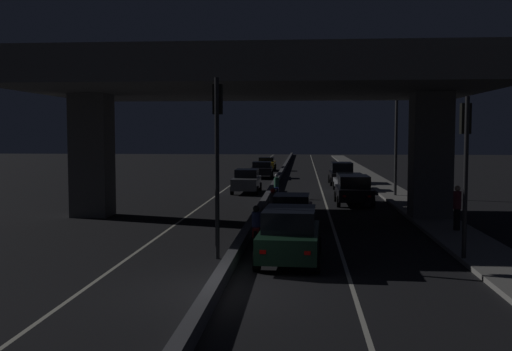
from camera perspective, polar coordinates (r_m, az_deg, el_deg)
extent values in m
plane|color=black|center=(15.49, -3.76, -11.04)|extent=(200.00, 200.00, 0.00)
cube|color=beige|center=(50.27, -1.91, -0.56)|extent=(0.12, 126.00, 0.00)
cube|color=beige|center=(49.97, 6.01, -0.61)|extent=(0.12, 126.00, 0.00)
cube|color=#4C4C51|center=(49.99, 2.04, -0.36)|extent=(0.33, 126.00, 0.40)
cube|color=gray|center=(43.39, 12.40, -1.28)|extent=(2.11, 126.00, 0.16)
cube|color=#5B5956|center=(30.08, -15.35, 1.85)|extent=(1.78, 1.65, 5.91)
cube|color=#5B5956|center=(28.89, 16.29, 1.75)|extent=(1.78, 1.65, 5.91)
cube|color=#5B5956|center=(28.47, 0.15, 9.29)|extent=(20.95, 13.33, 1.45)
cube|color=#333335|center=(28.60, 0.15, 11.63)|extent=(20.95, 0.40, 0.90)
cylinder|color=black|center=(19.06, -3.73, 0.62)|extent=(0.14, 0.14, 5.78)
cube|color=black|center=(19.23, -3.68, 7.25)|extent=(0.30, 0.28, 0.95)
sphere|color=red|center=(19.40, -3.62, 8.10)|extent=(0.18, 0.18, 0.18)
sphere|color=black|center=(19.38, -3.61, 7.23)|extent=(0.18, 0.18, 0.18)
sphere|color=black|center=(19.37, -3.61, 6.35)|extent=(0.18, 0.18, 0.18)
cylinder|color=black|center=(19.53, 19.33, -0.44)|extent=(0.14, 0.14, 5.16)
cube|color=black|center=(19.65, 19.33, 5.14)|extent=(0.30, 0.28, 0.95)
sphere|color=red|center=(19.81, 19.24, 5.99)|extent=(0.18, 0.18, 0.18)
sphere|color=black|center=(19.80, 19.22, 5.13)|extent=(0.18, 0.18, 0.18)
sphere|color=black|center=(19.79, 19.20, 4.27)|extent=(0.18, 0.18, 0.18)
cylinder|color=#2D2D30|center=(38.34, 13.21, 4.16)|extent=(0.18, 0.18, 8.36)
cylinder|color=#2D2D30|center=(38.46, 12.06, 10.20)|extent=(1.67, 0.10, 0.10)
ellipsoid|color=#F2B759|center=(38.35, 10.80, 10.08)|extent=(0.56, 0.32, 0.24)
cube|color=black|center=(18.76, 3.23, -6.24)|extent=(1.94, 4.09, 0.74)
cube|color=black|center=(18.65, 3.23, -4.14)|extent=(1.66, 2.48, 0.65)
cylinder|color=black|center=(20.20, 0.99, -6.56)|extent=(0.23, 0.63, 0.62)
cylinder|color=black|center=(20.10, 5.95, -6.63)|extent=(0.23, 0.63, 0.62)
cylinder|color=black|center=(17.61, 0.09, -8.14)|extent=(0.23, 0.63, 0.62)
cylinder|color=black|center=(17.49, 5.80, -8.24)|extent=(0.23, 0.63, 0.62)
cube|color=red|center=(16.82, 0.65, -7.30)|extent=(0.18, 0.04, 0.11)
cube|color=red|center=(16.74, 4.92, -7.37)|extent=(0.18, 0.04, 0.11)
cube|color=#591414|center=(26.03, 3.44, -3.58)|extent=(1.81, 4.00, 0.57)
cube|color=black|center=(25.77, 3.43, -2.42)|extent=(1.54, 1.94, 0.54)
cylinder|color=black|center=(27.41, 1.85, -3.79)|extent=(0.22, 0.60, 0.59)
cylinder|color=black|center=(27.33, 5.30, -3.82)|extent=(0.22, 0.60, 0.59)
cylinder|color=black|center=(24.84, 1.39, -4.60)|extent=(0.22, 0.60, 0.59)
cylinder|color=black|center=(24.76, 5.20, -4.64)|extent=(0.22, 0.60, 0.59)
cube|color=red|center=(24.10, 1.80, -4.12)|extent=(0.18, 0.04, 0.11)
cube|color=red|center=(24.04, 4.62, -4.15)|extent=(0.18, 0.04, 0.11)
cube|color=black|center=(34.31, 9.28, -1.66)|extent=(1.89, 4.16, 0.65)
cube|color=black|center=(34.25, 9.29, -0.56)|extent=(1.66, 2.49, 0.67)
cylinder|color=black|center=(35.64, 7.61, -1.96)|extent=(0.20, 0.65, 0.65)
cylinder|color=black|center=(35.79, 10.57, -1.97)|extent=(0.20, 0.65, 0.65)
cylinder|color=black|center=(32.91, 7.87, -2.46)|extent=(0.20, 0.65, 0.65)
cylinder|color=black|center=(33.08, 11.07, -2.47)|extent=(0.20, 0.65, 0.65)
cube|color=red|center=(32.18, 8.42, -1.97)|extent=(0.18, 0.03, 0.11)
cube|color=red|center=(32.30, 10.76, -1.97)|extent=(0.18, 0.03, 0.11)
cube|color=gray|center=(41.95, 8.87, -0.74)|extent=(2.03, 4.08, 0.55)
cube|color=black|center=(41.71, 8.91, -0.09)|extent=(1.72, 1.99, 0.43)
cylinder|color=black|center=(43.19, 7.46, -0.96)|extent=(0.22, 0.59, 0.59)
cylinder|color=black|center=(43.40, 9.88, -0.96)|extent=(0.22, 0.59, 0.59)
cylinder|color=black|center=(40.57, 7.79, -1.28)|extent=(0.22, 0.59, 0.59)
cylinder|color=black|center=(40.78, 10.36, -1.28)|extent=(0.22, 0.59, 0.59)
cube|color=red|center=(39.88, 8.26, -0.94)|extent=(0.18, 0.04, 0.11)
cube|color=red|center=(40.04, 10.13, -0.94)|extent=(0.18, 0.04, 0.11)
cube|color=black|center=(47.64, 8.15, -0.05)|extent=(1.84, 4.44, 0.64)
cube|color=black|center=(47.60, 8.16, 0.79)|extent=(1.61, 2.67, 0.76)
cylinder|color=black|center=(49.07, 7.00, -0.30)|extent=(0.21, 0.68, 0.68)
cylinder|color=black|center=(49.19, 9.05, -0.31)|extent=(0.21, 0.68, 0.68)
cylinder|color=black|center=(46.16, 7.19, -0.58)|extent=(0.21, 0.68, 0.68)
cylinder|color=black|center=(46.29, 9.36, -0.58)|extent=(0.21, 0.68, 0.68)
cube|color=red|center=(45.39, 7.56, -0.21)|extent=(0.18, 0.03, 0.11)
cube|color=red|center=(45.48, 9.14, -0.22)|extent=(0.18, 0.03, 0.11)
cube|color=#515459|center=(40.49, -0.91, -0.71)|extent=(1.69, 4.28, 0.75)
cube|color=black|center=(40.65, -0.88, 0.23)|extent=(1.48, 2.05, 0.54)
cylinder|color=black|center=(39.05, 0.09, -1.44)|extent=(0.20, 0.60, 0.60)
cylinder|color=black|center=(39.22, -2.30, -1.42)|extent=(0.20, 0.60, 0.60)
cylinder|color=black|center=(41.85, 0.40, -1.07)|extent=(0.20, 0.60, 0.60)
cylinder|color=black|center=(42.00, -1.83, -1.06)|extent=(0.20, 0.60, 0.60)
cube|color=white|center=(42.58, 0.16, -0.63)|extent=(0.18, 0.03, 0.11)
cube|color=white|center=(42.69, -1.41, -0.62)|extent=(0.18, 0.03, 0.11)
cube|color=black|center=(54.11, 0.55, 0.47)|extent=(2.02, 4.60, 0.62)
cube|color=black|center=(54.20, 0.56, 1.06)|extent=(1.70, 1.87, 0.50)
cylinder|color=black|center=(52.61, 1.49, 0.03)|extent=(0.22, 0.70, 0.70)
cylinder|color=black|center=(52.68, -0.50, 0.03)|extent=(0.22, 0.70, 0.70)
cylinder|color=black|center=(55.60, 1.55, 0.24)|extent=(0.22, 0.70, 0.70)
cylinder|color=black|center=(55.67, -0.33, 0.25)|extent=(0.22, 0.70, 0.70)
cube|color=white|center=(56.38, 1.30, 0.51)|extent=(0.18, 0.04, 0.11)
cube|color=white|center=(56.42, -0.03, 0.52)|extent=(0.18, 0.04, 0.11)
cube|color=gold|center=(64.82, 1.01, 1.05)|extent=(1.83, 3.95, 0.63)
cube|color=black|center=(64.89, 1.01, 1.53)|extent=(1.59, 1.59, 0.45)
cylinder|color=black|center=(63.48, 1.72, 0.71)|extent=(0.21, 0.69, 0.69)
cylinder|color=black|center=(63.61, 0.13, 0.72)|extent=(0.21, 0.69, 0.69)
cylinder|color=black|center=(66.07, 1.84, 0.84)|extent=(0.21, 0.69, 0.69)
cylinder|color=black|center=(66.19, 0.32, 0.85)|extent=(0.21, 0.69, 0.69)
cube|color=white|center=(66.75, 1.66, 1.06)|extent=(0.18, 0.03, 0.11)
cube|color=white|center=(66.84, 0.58, 1.06)|extent=(0.18, 0.03, 0.11)
cylinder|color=black|center=(22.07, 0.09, -5.64)|extent=(0.10, 0.64, 0.64)
cylinder|color=black|center=(20.90, -0.06, -6.18)|extent=(0.12, 0.64, 0.64)
cube|color=maroon|center=(21.44, 0.01, -5.32)|extent=(0.27, 0.91, 0.32)
cylinder|color=navy|center=(21.38, 0.01, -4.20)|extent=(0.33, 0.33, 0.53)
sphere|color=black|center=(21.33, 0.01, -3.18)|extent=(0.24, 0.24, 0.24)
cube|color=red|center=(20.81, -0.07, -5.61)|extent=(0.08, 0.03, 0.08)
cylinder|color=black|center=(29.32, 1.67, -3.34)|extent=(0.08, 0.52, 0.52)
cylinder|color=black|center=(28.17, 1.55, -3.64)|extent=(0.10, 0.52, 0.52)
cube|color=black|center=(28.72, 1.61, -3.05)|extent=(0.24, 0.89, 0.32)
cylinder|color=#3F3F44|center=(28.67, 1.61, -2.21)|extent=(0.32, 0.32, 0.53)
sphere|color=#B21919|center=(28.63, 1.61, -1.45)|extent=(0.24, 0.24, 0.24)
cube|color=red|center=(28.09, 1.55, -3.21)|extent=(0.08, 0.03, 0.08)
cylinder|color=black|center=(37.76, 2.03, -1.60)|extent=(0.09, 0.63, 0.63)
cylinder|color=black|center=(36.47, 1.91, -1.80)|extent=(0.11, 0.63, 0.63)
cube|color=navy|center=(37.09, 1.97, -1.36)|extent=(0.25, 0.99, 0.32)
cylinder|color=#26593F|center=(37.05, 1.97, -0.66)|extent=(0.32, 0.32, 0.59)
sphere|color=silver|center=(37.02, 1.97, -0.02)|extent=(0.24, 0.24, 0.24)
cube|color=red|center=(36.40, 1.91, -1.47)|extent=(0.08, 0.03, 0.08)
cylinder|color=black|center=(25.33, 18.59, -3.99)|extent=(0.26, 0.26, 0.85)
cylinder|color=maroon|center=(25.23, 18.63, -2.23)|extent=(0.31, 0.31, 0.71)
sphere|color=tan|center=(25.19, 18.65, -1.17)|extent=(0.23, 0.23, 0.23)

